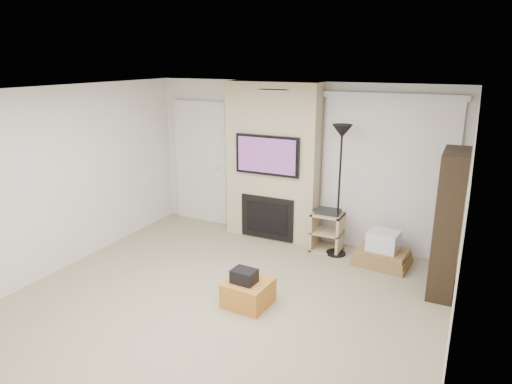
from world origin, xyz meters
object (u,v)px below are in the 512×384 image
at_px(ottoman, 248,293).
at_px(box_stack, 383,252).
at_px(floor_lamp, 341,154).
at_px(av_stand, 327,229).
at_px(bookshelf, 449,223).

height_order(ottoman, box_stack, box_stack).
xyz_separation_m(floor_lamp, av_stand, (-0.17, 0.08, -1.19)).
bearing_deg(bookshelf, ottoman, -146.02).
bearing_deg(ottoman, box_stack, 55.95).
distance_m(box_stack, bookshelf, 1.17).
bearing_deg(ottoman, floor_lamp, 74.03).
xyz_separation_m(ottoman, box_stack, (1.23, 1.81, 0.04)).
bearing_deg(av_stand, bookshelf, -18.57).
distance_m(floor_lamp, box_stack, 1.52).
xyz_separation_m(ottoman, floor_lamp, (0.53, 1.87, 1.39)).
bearing_deg(ottoman, bookshelf, 33.98).
distance_m(av_stand, bookshelf, 1.86).
relative_size(ottoman, floor_lamp, 0.26).
bearing_deg(floor_lamp, bookshelf, -17.80).
distance_m(ottoman, av_stand, 1.99).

